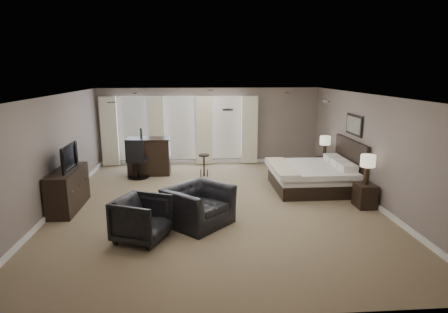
{
  "coord_description": "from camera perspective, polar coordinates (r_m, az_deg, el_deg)",
  "views": [
    {
      "loc": [
        -0.48,
        -8.5,
        3.13
      ],
      "look_at": [
        0.2,
        0.4,
        1.1
      ],
      "focal_mm": 30.0,
      "sensor_mm": 36.0,
      "label": 1
    }
  ],
  "objects": [
    {
      "name": "room",
      "position": [
        8.7,
        -1.11,
        0.68
      ],
      "size": [
        7.6,
        8.6,
        2.64
      ],
      "color": "#7A694E",
      "rests_on": "ground"
    },
    {
      "name": "window_bay",
      "position": [
        12.76,
        -6.67,
        4.04
      ],
      "size": [
        5.25,
        0.2,
        2.3
      ],
      "color": "silver",
      "rests_on": "room"
    },
    {
      "name": "bed",
      "position": [
        10.32,
        13.02,
        -1.28
      ],
      "size": [
        2.12,
        2.03,
        1.35
      ],
      "primitive_type": "cube",
      "color": "silver",
      "rests_on": "ground"
    },
    {
      "name": "nightstand_near",
      "position": [
        9.45,
        20.69,
        -5.59
      ],
      "size": [
        0.42,
        0.52,
        0.56
      ],
      "primitive_type": "cube",
      "color": "black",
      "rests_on": "ground"
    },
    {
      "name": "nightstand_far",
      "position": [
        12.03,
        14.94,
        -1.4
      ],
      "size": [
        0.4,
        0.49,
        0.53
      ],
      "primitive_type": "cube",
      "color": "black",
      "rests_on": "ground"
    },
    {
      "name": "lamp_near",
      "position": [
        9.28,
        20.99,
        -1.89
      ],
      "size": [
        0.34,
        0.34,
        0.7
      ],
      "primitive_type": "cube",
      "color": "beige",
      "rests_on": "nightstand_near"
    },
    {
      "name": "lamp_far",
      "position": [
        11.9,
        15.11,
        1.42
      ],
      "size": [
        0.33,
        0.33,
        0.67
      ],
      "primitive_type": "cube",
      "color": "beige",
      "rests_on": "nightstand_far"
    },
    {
      "name": "wall_art",
      "position": [
        10.51,
        19.17,
        4.57
      ],
      "size": [
        0.04,
        0.96,
        0.56
      ],
      "primitive_type": "cube",
      "color": "slate",
      "rests_on": "room"
    },
    {
      "name": "dresser",
      "position": [
        9.4,
        -22.67,
        -4.66
      ],
      "size": [
        0.52,
        1.61,
        0.94
      ],
      "primitive_type": "cube",
      "color": "black",
      "rests_on": "ground"
    },
    {
      "name": "tv",
      "position": [
        9.26,
        -22.95,
        -1.49
      ],
      "size": [
        0.59,
        1.02,
        0.13
      ],
      "primitive_type": "imported",
      "rotation": [
        0.0,
        0.0,
        1.57
      ],
      "color": "black",
      "rests_on": "dresser"
    },
    {
      "name": "armchair_near",
      "position": [
        7.82,
        -3.92,
        -6.53
      ],
      "size": [
        1.44,
        1.46,
        1.09
      ],
      "primitive_type": "imported",
      "rotation": [
        0.0,
        0.0,
        0.81
      ],
      "color": "black",
      "rests_on": "ground"
    },
    {
      "name": "armchair_far",
      "position": [
        7.28,
        -12.4,
        -8.97
      ],
      "size": [
        1.12,
        1.15,
        0.92
      ],
      "primitive_type": "imported",
      "rotation": [
        0.0,
        0.0,
        1.17
      ],
      "color": "black",
      "rests_on": "ground"
    },
    {
      "name": "bar_counter",
      "position": [
        11.78,
        -11.33,
        0.04
      ],
      "size": [
        1.32,
        0.69,
        1.15
      ],
      "primitive_type": "cube",
      "color": "black",
      "rests_on": "ground"
    },
    {
      "name": "bar_stool_left",
      "position": [
        11.54,
        -13.83,
        -1.31
      ],
      "size": [
        0.37,
        0.37,
        0.78
      ],
      "primitive_type": "cube",
      "rotation": [
        0.0,
        0.0,
        0.01
      ],
      "color": "black",
      "rests_on": "ground"
    },
    {
      "name": "bar_stool_right",
      "position": [
        11.44,
        -3.06,
        -1.32
      ],
      "size": [
        0.38,
        0.38,
        0.68
      ],
      "primitive_type": "cube",
      "rotation": [
        0.0,
        0.0,
        -0.19
      ],
      "color": "black",
      "rests_on": "ground"
    },
    {
      "name": "desk_chair",
      "position": [
        11.43,
        -13.02,
        -0.26
      ],
      "size": [
        0.71,
        0.71,
        1.22
      ],
      "primitive_type": "cube",
      "rotation": [
        0.0,
        0.0,
        2.98
      ],
      "color": "black",
      "rests_on": "ground"
    }
  ]
}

